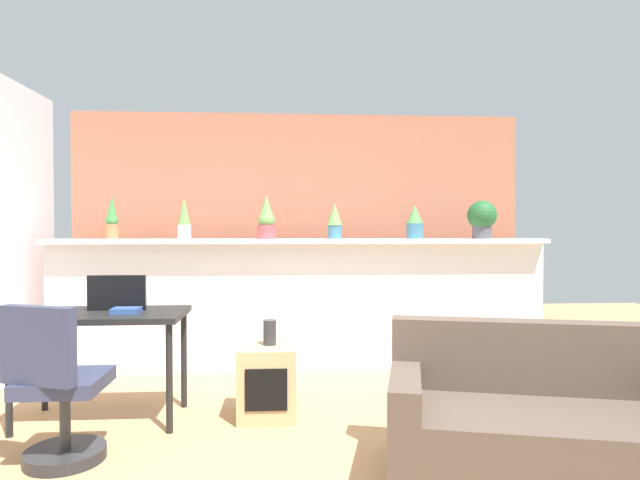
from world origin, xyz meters
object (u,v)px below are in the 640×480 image
(potted_plant_0, at_px, (112,219))
(book_on_desk, at_px, (126,310))
(couch, at_px, (541,428))
(potted_plant_5, at_px, (482,218))
(vase_on_shelf, at_px, (270,332))
(potted_plant_2, at_px, (266,220))
(office_chair, at_px, (57,396))
(side_cube_shelf, at_px, (267,381))
(desk, at_px, (103,324))
(potted_plant_1, at_px, (184,219))
(tv_monitor, at_px, (117,293))
(potted_plant_4, at_px, (415,222))
(potted_plant_3, at_px, (335,220))

(potted_plant_0, distance_m, book_on_desk, 1.51)
(couch, bearing_deg, potted_plant_5, 76.77)
(vase_on_shelf, bearing_deg, potted_plant_2, 93.01)
(office_chair, height_order, side_cube_shelf, office_chair)
(potted_plant_5, distance_m, desk, 3.41)
(potted_plant_1, xyz_separation_m, potted_plant_5, (2.77, 0.02, 0.01))
(potted_plant_0, bearing_deg, couch, -38.17)
(book_on_desk, xyz_separation_m, couch, (2.40, -1.00, -0.49))
(potted_plant_5, bearing_deg, vase_on_shelf, -149.61)
(desk, distance_m, tv_monitor, 0.23)
(potted_plant_5, relative_size, side_cube_shelf, 0.72)
(potted_plant_0, relative_size, potted_plant_2, 0.99)
(potted_plant_0, height_order, potted_plant_5, potted_plant_0)
(potted_plant_2, bearing_deg, potted_plant_5, 0.19)
(potted_plant_2, distance_m, potted_plant_4, 1.39)
(potted_plant_1, distance_m, office_chair, 2.14)
(potted_plant_0, height_order, vase_on_shelf, potted_plant_0)
(tv_monitor, distance_m, office_chair, 0.91)
(potted_plant_5, bearing_deg, office_chair, -149.13)
(potted_plant_0, relative_size, potted_plant_5, 1.11)
(potted_plant_5, distance_m, vase_on_shelf, 2.43)
(potted_plant_5, xyz_separation_m, office_chair, (-3.13, -1.87, -1.03))
(side_cube_shelf, bearing_deg, potted_plant_4, 42.05)
(potted_plant_1, bearing_deg, vase_on_shelf, -54.66)
(potted_plant_4, bearing_deg, book_on_desk, -150.95)
(potted_plant_2, distance_m, book_on_desk, 1.66)
(side_cube_shelf, relative_size, book_on_desk, 2.75)
(tv_monitor, bearing_deg, desk, -132.06)
(potted_plant_2, bearing_deg, office_chair, -120.59)
(potted_plant_3, relative_size, office_chair, 0.37)
(potted_plant_5, xyz_separation_m, vase_on_shelf, (-1.97, -1.15, -0.83))
(potted_plant_4, bearing_deg, couch, -87.24)
(potted_plant_0, relative_size, potted_plant_4, 1.26)
(potted_plant_2, height_order, tv_monitor, potted_plant_2)
(desk, relative_size, tv_monitor, 2.77)
(potted_plant_5, height_order, book_on_desk, potted_plant_5)
(book_on_desk, relative_size, couch, 0.11)
(potted_plant_4, height_order, book_on_desk, potted_plant_4)
(potted_plant_0, height_order, side_cube_shelf, potted_plant_0)
(potted_plant_5, xyz_separation_m, side_cube_shelf, (-1.98, -1.19, -1.17))
(tv_monitor, height_order, vase_on_shelf, tv_monitor)
(vase_on_shelf, xyz_separation_m, book_on_desk, (-0.96, -0.09, 0.18))
(side_cube_shelf, bearing_deg, potted_plant_3, 64.23)
(potted_plant_0, height_order, potted_plant_4, potted_plant_0)
(vase_on_shelf, bearing_deg, desk, -178.29)
(potted_plant_3, bearing_deg, couch, -69.24)
(potted_plant_0, distance_m, office_chair, 2.18)
(potted_plant_1, xyz_separation_m, office_chair, (-0.36, -1.84, -1.02))
(potted_plant_3, distance_m, potted_plant_4, 0.76)
(potted_plant_1, bearing_deg, desk, -106.26)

